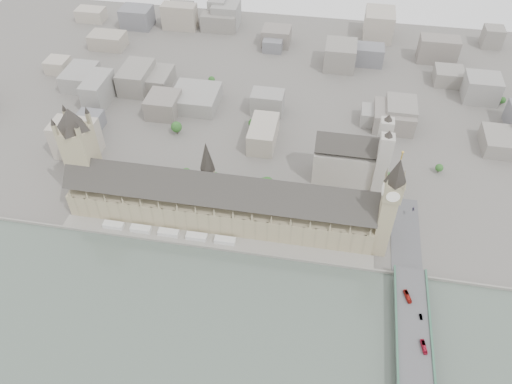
% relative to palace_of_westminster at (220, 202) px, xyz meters
% --- Properties ---
extents(ground, '(900.00, 900.00, 0.00)m').
position_rel_palace_of_westminster_xyz_m(ground, '(0.00, -19.70, -22.71)').
color(ground, '#595651').
rests_on(ground, ground).
extents(embankment_wall, '(600.00, 1.50, 3.00)m').
position_rel_palace_of_westminster_xyz_m(embankment_wall, '(0.00, -34.70, -21.21)').
color(embankment_wall, gray).
rests_on(embankment_wall, ground).
extents(river_terrace, '(270.00, 15.00, 2.00)m').
position_rel_palace_of_westminster_xyz_m(river_terrace, '(0.00, -27.20, -21.71)').
color(river_terrace, gray).
rests_on(river_terrace, ground).
extents(terrace_tents, '(118.00, 7.00, 4.00)m').
position_rel_palace_of_westminster_xyz_m(terrace_tents, '(-40.00, -26.70, -18.71)').
color(terrace_tents, silver).
rests_on(terrace_tents, river_terrace).
extents(palace_of_westminster, '(265.00, 40.73, 55.44)m').
position_rel_palace_of_westminster_xyz_m(palace_of_westminster, '(0.00, 0.00, 0.00)').
color(palace_of_westminster, tan).
rests_on(palace_of_westminster, ground).
extents(elizabeth_tower, '(17.00, 17.00, 107.50)m').
position_rel_palace_of_westminster_xyz_m(elizabeth_tower, '(138.00, -11.70, 35.38)').
color(elizabeth_tower, tan).
rests_on(elizabeth_tower, ground).
extents(victoria_tower, '(30.00, 30.00, 100.00)m').
position_rel_palace_of_westminster_xyz_m(victoria_tower, '(-122.00, 6.30, 32.50)').
color(victoria_tower, tan).
rests_on(victoria_tower, ground).
extents(central_tower, '(13.00, 13.00, 48.00)m').
position_rel_palace_of_westminster_xyz_m(central_tower, '(-10.00, 6.30, 35.21)').
color(central_tower, gray).
rests_on(central_tower, ground).
extents(westminster_bridge, '(25.00, 325.00, 10.25)m').
position_rel_palace_of_westminster_xyz_m(westminster_bridge, '(162.00, -107.20, -17.58)').
color(westminster_bridge, '#474749').
rests_on(westminster_bridge, ground).
extents(westminster_abbey, '(68.00, 36.00, 64.00)m').
position_rel_palace_of_westminster_xyz_m(westminster_abbey, '(110.92, 75.30, 2.38)').
color(westminster_abbey, '#A19B91').
rests_on(westminster_abbey, ground).
extents(city_skyline_inland, '(720.00, 360.00, 38.00)m').
position_rel_palace_of_westminster_xyz_m(city_skyline_inland, '(0.00, 225.30, -3.71)').
color(city_skyline_inland, gray).
rests_on(city_skyline_inland, ground).
extents(park_trees, '(110.00, 30.00, 15.00)m').
position_rel_palace_of_westminster_xyz_m(park_trees, '(-10.00, 40.30, -15.21)').
color(park_trees, '#254E1C').
rests_on(park_trees, ground).
extents(red_bus_north, '(6.08, 11.75, 3.20)m').
position_rel_palace_of_westminster_xyz_m(red_bus_north, '(158.52, -63.04, -10.86)').
color(red_bus_north, '#A21A12').
rests_on(red_bus_north, westminster_bridge).
extents(red_bus_south, '(4.49, 11.19, 3.04)m').
position_rel_palace_of_westminster_xyz_m(red_bus_south, '(167.89, -103.24, -10.94)').
color(red_bus_south, '#B0162E').
rests_on(red_bus_south, westminster_bridge).
extents(car_silver, '(2.29, 5.03, 1.60)m').
position_rel_palace_of_westminster_xyz_m(car_silver, '(167.59, -78.77, -11.66)').
color(car_silver, gray).
rests_on(car_silver, westminster_bridge).
extents(car_approach, '(2.27, 4.64, 1.30)m').
position_rel_palace_of_westminster_xyz_m(car_approach, '(167.68, 32.34, -11.81)').
color(car_approach, gray).
rests_on(car_approach, westminster_bridge).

